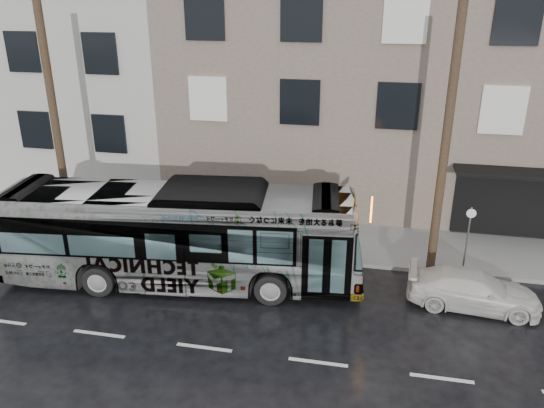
{
  "coord_description": "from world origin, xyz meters",
  "views": [
    {
      "loc": [
        4.31,
        -14.15,
        9.22
      ],
      "look_at": [
        0.92,
        2.5,
        2.45
      ],
      "focal_mm": 35.0,
      "sensor_mm": 36.0,
      "label": 1
    }
  ],
  "objects": [
    {
      "name": "ground",
      "position": [
        0.0,
        0.0,
        0.0
      ],
      "size": [
        120.0,
        120.0,
        0.0
      ],
      "primitive_type": "plane",
      "color": "black",
      "rests_on": "ground"
    },
    {
      "name": "white_sedan",
      "position": [
        7.62,
        1.22,
        0.58
      ],
      "size": [
        4.13,
        1.91,
        1.17
      ],
      "primitive_type": "imported",
      "rotation": [
        0.0,
        0.0,
        1.5
      ],
      "color": "silver",
      "rests_on": "ground"
    },
    {
      "name": "sign_post",
      "position": [
        7.6,
        3.3,
        1.35
      ],
      "size": [
        0.06,
        0.06,
        2.4
      ],
      "primitive_type": "cylinder",
      "color": "slate",
      "rests_on": "sidewalk"
    },
    {
      "name": "utility_pole_rear",
      "position": [
        -7.5,
        3.3,
        4.65
      ],
      "size": [
        0.3,
        0.3,
        9.0
      ],
      "primitive_type": "cylinder",
      "color": "#4C3926",
      "rests_on": "sidewalk"
    },
    {
      "name": "bus",
      "position": [
        -2.0,
        0.99,
        1.71
      ],
      "size": [
        12.54,
        4.19,
        3.43
      ],
      "primitive_type": "imported",
      "rotation": [
        0.0,
        0.0,
        1.68
      ],
      "color": "#B2B2B2",
      "rests_on": "ground"
    },
    {
      "name": "utility_pole_front",
      "position": [
        6.5,
        3.3,
        4.65
      ],
      "size": [
        0.3,
        0.3,
        9.0
      ],
      "primitive_type": "cylinder",
      "color": "#4C3926",
      "rests_on": "sidewalk"
    },
    {
      "name": "building_taupe",
      "position": [
        5.0,
        12.7,
        5.5
      ],
      "size": [
        20.0,
        12.0,
        11.0
      ],
      "primitive_type": "cube",
      "color": "gray",
      "rests_on": "ground"
    },
    {
      "name": "sidewalk",
      "position": [
        0.0,
        4.9,
        0.07
      ],
      "size": [
        90.0,
        3.6,
        0.15
      ],
      "primitive_type": "cube",
      "color": "gray",
      "rests_on": "ground"
    }
  ]
}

